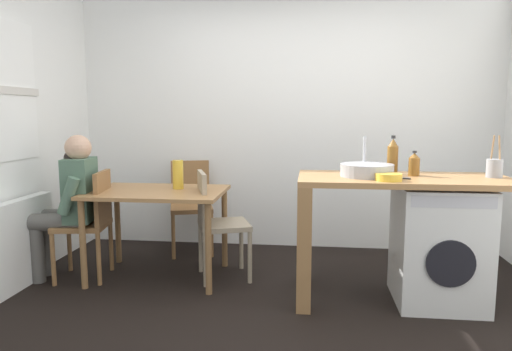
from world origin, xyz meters
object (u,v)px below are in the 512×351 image
(dining_table, at_px, (158,202))
(chair_person_seat, at_px, (91,218))
(bottle_tall_green, at_px, (393,157))
(vase, at_px, (178,174))
(chair_spare_by_wall, at_px, (191,201))
(mixing_bowl, at_px, (389,177))
(washing_machine, at_px, (439,245))
(chair_opposite, at_px, (215,219))
(utensil_crock, at_px, (495,168))
(bottle_squat_brown, at_px, (414,164))
(seated_person, at_px, (70,199))

(dining_table, distance_m, chair_person_seat, 0.57)
(bottle_tall_green, height_order, vase, bottle_tall_green)
(dining_table, height_order, chair_spare_by_wall, chair_spare_by_wall)
(dining_table, relative_size, bottle_tall_green, 3.82)
(mixing_bowl, bearing_deg, washing_machine, 26.16)
(chair_opposite, xyz_separation_m, washing_machine, (1.71, -0.30, -0.08))
(utensil_crock, bearing_deg, bottle_squat_brown, 176.95)
(seated_person, distance_m, utensil_crock, 3.28)
(mixing_bowl, xyz_separation_m, utensil_crock, (0.77, 0.25, 0.04))
(dining_table, xyz_separation_m, mixing_bowl, (1.78, -0.47, 0.30))
(utensil_crock, bearing_deg, chair_person_seat, 177.56)
(washing_machine, bearing_deg, utensil_crock, 8.10)
(seated_person, bearing_deg, washing_machine, -102.06)
(chair_spare_by_wall, relative_size, seated_person, 0.75)
(seated_person, xyz_separation_m, washing_machine, (2.89, -0.16, -0.24))
(chair_spare_by_wall, xyz_separation_m, utensil_crock, (2.47, -0.99, 0.48))
(chair_opposite, relative_size, vase, 3.70)
(bottle_tall_green, bearing_deg, chair_spare_by_wall, 154.02)
(bottle_squat_brown, relative_size, mixing_bowl, 1.02)
(bottle_tall_green, bearing_deg, chair_opposite, 174.82)
(chair_spare_by_wall, height_order, washing_machine, chair_spare_by_wall)
(dining_table, bearing_deg, chair_opposite, 2.97)
(chair_spare_by_wall, distance_m, bottle_squat_brown, 2.21)
(chair_person_seat, bearing_deg, bottle_squat_brown, -101.21)
(utensil_crock, distance_m, vase, 2.43)
(chair_person_seat, distance_m, vase, 0.80)
(dining_table, relative_size, chair_person_seat, 1.22)
(chair_person_seat, height_order, chair_opposite, same)
(dining_table, bearing_deg, seated_person, -170.87)
(dining_table, bearing_deg, chair_person_seat, -170.80)
(chair_person_seat, distance_m, bottle_squat_brown, 2.60)
(chair_spare_by_wall, xyz_separation_m, bottle_tall_green, (1.79, -0.87, 0.54))
(seated_person, xyz_separation_m, vase, (0.86, 0.21, 0.19))
(chair_spare_by_wall, bearing_deg, bottle_squat_brown, 136.49)
(chair_person_seat, relative_size, bottle_squat_brown, 4.94)
(chair_opposite, relative_size, bottle_squat_brown, 4.94)
(chair_person_seat, height_order, chair_spare_by_wall, same)
(dining_table, xyz_separation_m, chair_person_seat, (-0.55, -0.09, -0.14))
(chair_person_seat, relative_size, bottle_tall_green, 3.12)
(vase, bearing_deg, bottle_squat_brown, -8.93)
(washing_machine, bearing_deg, seated_person, 176.84)
(dining_table, height_order, mixing_bowl, mixing_bowl)
(mixing_bowl, relative_size, vase, 0.74)
(chair_person_seat, distance_m, washing_machine, 2.74)
(vase, bearing_deg, seated_person, -165.99)
(seated_person, height_order, washing_machine, seated_person)
(washing_machine, relative_size, bottle_tall_green, 2.98)
(chair_person_seat, xyz_separation_m, washing_machine, (2.73, -0.18, -0.08))
(chair_opposite, relative_size, utensil_crock, 3.00)
(dining_table, height_order, washing_machine, washing_machine)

